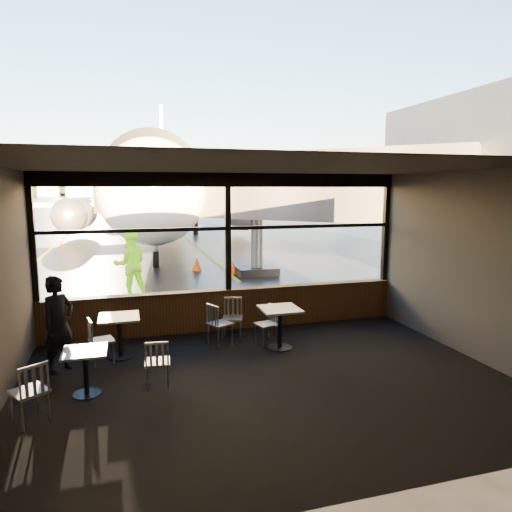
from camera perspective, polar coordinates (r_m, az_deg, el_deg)
name	(u,v)px	position (r m, az deg, el deg)	size (l,w,h in m)	color
ground_plane	(132,200)	(129.86, -15.20, 6.76)	(520.00, 520.00, 0.00)	black
carpet_floor	(269,382)	(7.81, 1.58, -15.42)	(8.00, 6.00, 0.01)	black
ceiling	(269,167)	(7.15, 1.70, 11.09)	(8.00, 6.00, 0.04)	#38332D
wall_right	(476,267)	(9.30, 25.85, -1.19)	(0.04, 6.00, 3.50)	#49423A
wall_back	(363,336)	(4.61, 13.21, -9.75)	(8.00, 0.04, 3.50)	#49423A
window_sill	(229,310)	(10.40, -3.45, -6.72)	(8.00, 0.28, 0.90)	#4A2D16
window_header	(227,180)	(10.04, -3.60, 9.46)	(8.00, 0.18, 0.30)	black
mullion_left	(32,238)	(10.01, -26.20, 2.02)	(0.12, 0.12, 2.60)	black
mullion_centre	(228,233)	(10.09, -3.54, 2.92)	(0.12, 0.12, 2.60)	black
mullion_right	(386,228)	(11.60, 15.91, 3.33)	(0.12, 0.12, 2.60)	black
window_transom	(228,228)	(10.08, -3.54, 3.48)	(8.00, 0.10, 0.08)	black
airliner	(159,151)	(31.11, -12.05, 12.71)	(30.43, 36.52, 11.16)	white
jet_bridge	(293,212)	(16.38, 4.64, 5.53)	(8.78, 10.74, 4.69)	#2B2B2E
cafe_table_near	(280,328)	(9.18, 2.98, -9.02)	(0.76, 0.76, 0.83)	#A7A299
cafe_table_mid	(120,337)	(9.08, -16.65, -9.67)	(0.73, 0.73, 0.80)	#9E9891
cafe_table_left	(86,373)	(7.70, -20.50, -13.52)	(0.65, 0.65, 0.72)	#9A958D
chair_near_e	(266,325)	(9.43, 1.27, -8.59)	(0.45, 0.45, 0.82)	#ADA89C
chair_near_w	(220,324)	(9.36, -4.49, -8.50)	(0.49, 0.49, 0.89)	#A9A498
chair_near_n	(232,319)	(9.75, -2.96, -7.84)	(0.48, 0.48, 0.87)	#B8B4A6
chair_mid_s	(158,362)	(7.66, -12.21, -12.88)	(0.45, 0.45, 0.82)	#B5B1A3
chair_mid_w	(102,341)	(8.85, -18.75, -10.04)	(0.47, 0.47, 0.86)	beige
chair_left_s	(29,392)	(7.12, -26.49, -14.98)	(0.49, 0.49, 0.89)	#B8B4A6
passenger	(59,324)	(8.66, -23.46, -7.82)	(0.62, 0.41, 1.70)	black
ground_crew	(130,265)	(13.67, -15.42, -1.05)	(0.96, 0.75, 1.97)	#BFF219
cone_nose	(197,264)	(17.86, -7.40, -0.98)	(0.38, 0.38, 0.53)	orange
cone_wing	(62,240)	(28.74, -23.06, 1.89)	(0.32, 0.32, 0.44)	#DD4006
terminal_annex	(507,194)	(17.31, 28.87, 6.85)	(5.00, 7.00, 6.00)	gray
hangar_mid	(129,184)	(194.82, -15.60, 8.69)	(38.00, 15.00, 10.00)	silver
hangar_right	(274,182)	(197.85, 2.30, 9.27)	(50.00, 20.00, 12.00)	silver
fuel_tank_a	(48,189)	(193.81, -24.54, 7.65)	(8.00, 8.00, 6.00)	silver
fuel_tank_b	(76,189)	(192.63, -21.57, 7.82)	(8.00, 8.00, 6.00)	silver
fuel_tank_c	(103,189)	(191.96, -18.57, 7.97)	(8.00, 8.00, 6.00)	silver
treeline	(128,182)	(219.83, -15.68, 8.88)	(360.00, 3.00, 12.00)	black
cone_extra	(233,267)	(17.10, -2.92, -1.36)	(0.37, 0.37, 0.52)	#FF2C08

